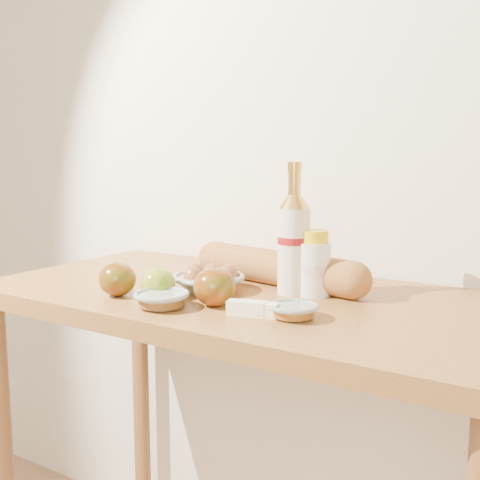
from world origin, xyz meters
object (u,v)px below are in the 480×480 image
object	(u,v)px
cream_bottle	(314,265)
egg_bowl	(209,280)
baguette	(277,268)
table	(247,346)
bourbon_bottle	(294,241)

from	to	relation	value
cream_bottle	egg_bowl	distance (m)	0.24
egg_bowl	baguette	size ratio (longest dim) A/B	0.42
table	egg_bowl	xyz separation A→B (m)	(-0.08, -0.03, 0.15)
bourbon_bottle	egg_bowl	xyz separation A→B (m)	(-0.17, -0.08, -0.09)
table	baguette	bearing A→B (deg)	79.33
table	baguette	world-z (taller)	baguette
table	bourbon_bottle	bearing A→B (deg)	25.85
bourbon_bottle	baguette	size ratio (longest dim) A/B	0.58
egg_bowl	baguette	world-z (taller)	baguette
cream_bottle	egg_bowl	world-z (taller)	cream_bottle
table	bourbon_bottle	size ratio (longest dim) A/B	4.21
table	egg_bowl	bearing A→B (deg)	-158.18
egg_bowl	bourbon_bottle	bearing A→B (deg)	23.98
table	baguette	size ratio (longest dim) A/B	2.43
baguette	cream_bottle	bearing A→B (deg)	-11.97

